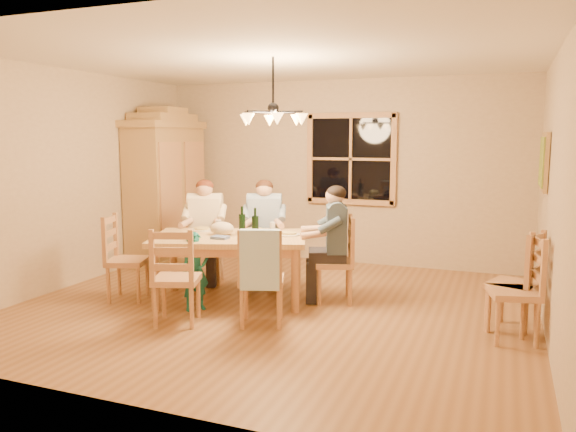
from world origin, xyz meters
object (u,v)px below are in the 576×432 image
at_px(chair_far_right, 265,260).
at_px(chair_spare_back, 512,300).
at_px(adult_plaid_man, 264,218).
at_px(dining_table, 230,244).
at_px(wine_bottle_b, 255,223).
at_px(adult_slate_man, 335,229).
at_px(wine_bottle_a, 242,221).
at_px(armoire, 166,192).
at_px(chair_near_right, 262,295).
at_px(child, 195,271).
at_px(chair_end_right, 334,276).
at_px(chandelier, 273,117).
at_px(adult_woman, 205,218).
at_px(chair_end_left, 128,274).
at_px(chair_far_left, 206,259).
at_px(chair_spare_front, 513,308).
at_px(chair_near_left, 177,294).

bearing_deg(chair_far_right, chair_spare_back, 145.74).
relative_size(adult_plaid_man, chair_spare_back, 0.88).
distance_m(dining_table, wine_bottle_b, 0.41).
height_order(adult_slate_man, chair_spare_back, adult_slate_man).
bearing_deg(wine_bottle_a, armoire, 143.39).
relative_size(chair_near_right, child, 1.15).
height_order(chair_near_right, adult_plaid_man, adult_plaid_man).
distance_m(dining_table, chair_end_right, 1.24).
bearing_deg(chandelier, adult_woman, 151.41).
relative_size(chandelier, chair_end_left, 0.78).
height_order(dining_table, wine_bottle_b, wine_bottle_b).
xyz_separation_m(chair_far_left, wine_bottle_a, (0.79, -0.54, 0.62)).
xyz_separation_m(wine_bottle_a, chair_spare_front, (2.89, -0.29, -0.62)).
relative_size(chair_far_right, chair_end_left, 1.00).
height_order(chair_end_right, adult_slate_man, adult_slate_man).
bearing_deg(adult_plaid_man, chair_near_right, 93.37).
bearing_deg(chair_end_left, adult_slate_man, 90.00).
bearing_deg(chair_end_right, chair_spare_front, -126.71).
xyz_separation_m(adult_slate_man, wine_bottle_b, (-0.81, -0.38, 0.08)).
xyz_separation_m(adult_plaid_man, chair_spare_back, (2.96, -0.80, -0.54)).
height_order(chair_far_left, wine_bottle_b, wine_bottle_b).
xyz_separation_m(chandelier, chair_far_left, (-1.23, 0.67, -1.77)).
xyz_separation_m(chair_end_left, wine_bottle_b, (1.44, 0.40, 0.62)).
bearing_deg(wine_bottle_a, chair_far_right, 95.05).
relative_size(chair_near_left, chair_near_right, 1.00).
height_order(chair_far_right, chair_end_right, same).
bearing_deg(chair_near_left, adult_plaid_man, 64.80).
bearing_deg(chair_end_right, wine_bottle_b, 96.12).
height_order(chair_far_right, chair_end_left, same).
bearing_deg(child, adult_woman, 59.90).
bearing_deg(chair_far_right, wine_bottle_b, 87.97).
distance_m(chair_far_left, chair_far_right, 0.76).
bearing_deg(chair_spare_front, chair_far_right, 56.35).
height_order(chandelier, adult_slate_man, chandelier).
bearing_deg(wine_bottle_b, adult_woman, 148.09).
height_order(chair_end_right, child, chair_end_right).
xyz_separation_m(wine_bottle_b, child, (-0.50, -0.47, -0.49)).
distance_m(wine_bottle_a, chair_spare_front, 2.97).
bearing_deg(chandelier, armoire, 146.54).
bearing_deg(chair_near_left, child, 77.04).
height_order(wine_bottle_b, chair_spare_back, wine_bottle_b).
bearing_deg(chair_spare_front, chair_end_left, 78.91).
bearing_deg(chair_near_left, chair_spare_front, -6.70).
xyz_separation_m(chair_far_right, chair_spare_front, (2.96, -1.08, 0.00)).
height_order(armoire, wine_bottle_a, armoire).
bearing_deg(dining_table, chair_end_left, -160.79).
height_order(chair_end_right, wine_bottle_a, wine_bottle_a).
xyz_separation_m(chair_near_right, child, (-0.86, 0.17, 0.13)).
height_order(chair_end_right, adult_woman, adult_woman).
relative_size(chandelier, dining_table, 0.39).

